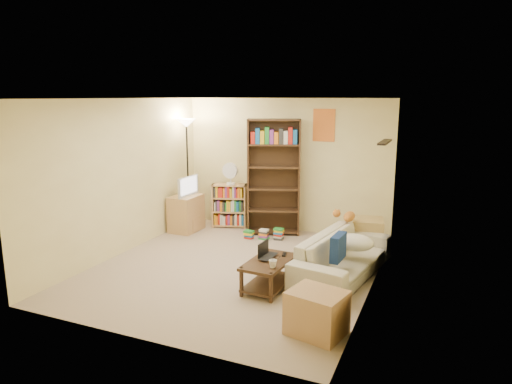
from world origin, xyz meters
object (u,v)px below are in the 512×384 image
coffee_table (269,271)px  mug (273,264)px  tall_bookshelf (274,174)px  laptop (272,257)px  desk_fan (230,173)px  end_cabinet (317,313)px  tv_stand (186,213)px  short_bookshelf (229,206)px  television (185,186)px  floor_lamp (187,141)px  tabby_cat (347,216)px  side_table (367,236)px  sofa (343,256)px

coffee_table → mug: bearing=-54.1°
coffee_table → tall_bookshelf: 2.66m
laptop → desk_fan: size_ratio=0.88×
desk_fan → end_cabinet: desk_fan is taller
desk_fan → end_cabinet: 4.35m
tv_stand → short_bookshelf: bearing=43.2°
laptop → television: (-2.45, 1.81, 0.47)m
coffee_table → laptop: size_ratio=2.40×
tv_stand → desk_fan: size_ratio=1.59×
coffee_table → desk_fan: desk_fan is taller
desk_fan → floor_lamp: size_ratio=0.20×
tabby_cat → short_bookshelf: (-2.48, 0.82, -0.25)m
tall_bookshelf → desk_fan: size_ratio=4.94×
television → end_cabinet: bearing=-128.6°
coffee_table → tv_stand: tv_stand is taller
tv_stand → side_table: (3.40, 0.10, -0.06)m
sofa → short_bookshelf: short_bookshelf is taller
coffee_table → television: bearing=145.5°
short_bookshelf → end_cabinet: 4.33m
coffee_table → floor_lamp: (-2.54, 2.16, 1.44)m
floor_lamp → coffee_table: bearing=-40.4°
laptop → tv_stand: 3.04m
side_table → floor_lamp: bearing=177.3°
short_bookshelf → desk_fan: 0.66m
desk_fan → floor_lamp: bearing=-161.6°
television → short_bookshelf: size_ratio=0.77×
desk_fan → end_cabinet: size_ratio=0.75×
coffee_table → tv_stand: size_ratio=1.33×
sofa → television: (-3.25, 1.06, 0.58)m
tv_stand → laptop: bearing=-35.2°
mug → end_cabinet: (0.77, -0.69, -0.20)m
tv_stand → mug: bearing=-38.0°
short_bookshelf → end_cabinet: (2.71, -3.37, -0.19)m
mug → desk_fan: 3.31m
tv_stand → end_cabinet: bearing=-38.6°
tabby_cat → laptop: 1.72m
end_cabinet → laptop: bearing=132.3°
tall_bookshelf → short_bookshelf: bearing=154.9°
short_bookshelf → tabby_cat: bearing=-34.9°
tall_bookshelf → desk_fan: (-0.92, 0.05, -0.04)m
sofa → coffee_table: bearing=145.4°
end_cabinet → tv_stand: bearing=140.1°
coffee_table → television: television is taller
desk_fan → mug: bearing=-54.4°
television → end_cabinet: television is taller
tall_bookshelf → short_bookshelf: tall_bookshelf is taller
tv_stand → tall_bookshelf: bearing=17.8°
sofa → tall_bookshelf: 2.40m
sofa → television: size_ratio=3.25×
mug → tall_bookshelf: tall_bookshelf is taller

